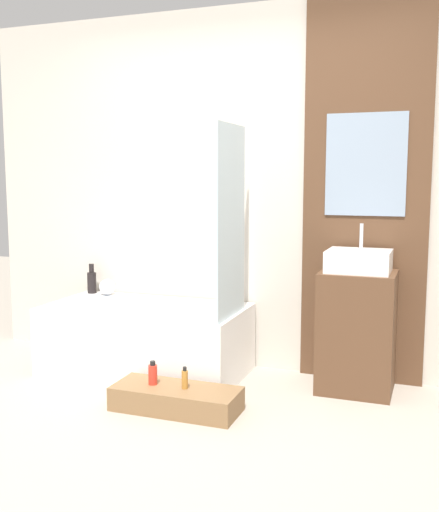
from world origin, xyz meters
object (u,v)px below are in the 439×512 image
(wooden_step_bench, at_px, (176,399))
(vase_round_light, at_px, (107,287))
(sink, at_px, (359,261))
(bottle_soap_primary, at_px, (153,374))
(vase_tall_dark, at_px, (92,281))
(bathtub, at_px, (146,339))
(bottle_soap_secondary, at_px, (185,379))

(wooden_step_bench, xyz_separation_m, vase_round_light, (-0.97, 0.85, 0.48))
(sink, relative_size, bottle_soap_primary, 2.74)
(vase_tall_dark, bearing_deg, bottle_soap_primary, -42.07)
(bottle_soap_primary, bearing_deg, bathtub, 120.56)
(sink, height_order, vase_round_light, sink)
(bottle_soap_secondary, bearing_deg, sink, 38.79)
(sink, relative_size, bottle_soap_secondary, 3.01)
(bottle_soap_primary, bearing_deg, wooden_step_bench, 0.00)
(vase_round_light, height_order, bottle_soap_secondary, vase_round_light)
(wooden_step_bench, height_order, bottle_soap_secondary, bottle_soap_secondary)
(bathtub, relative_size, bottle_soap_primary, 9.69)
(bottle_soap_secondary, bearing_deg, vase_round_light, 140.44)
(wooden_step_bench, height_order, vase_tall_dark, vase_tall_dark)
(wooden_step_bench, relative_size, vase_round_light, 6.26)
(bathtub, xyz_separation_m, bottle_soap_primary, (0.34, -0.58, -0.04))
(sink, bearing_deg, vase_round_light, 176.60)
(wooden_step_bench, relative_size, bottle_soap_primary, 5.29)
(wooden_step_bench, height_order, bottle_soap_primary, bottle_soap_primary)
(bottle_soap_primary, relative_size, bottle_soap_secondary, 1.10)
(bathtub, distance_m, bottle_soap_primary, 0.68)
(bathtub, xyz_separation_m, vase_tall_dark, (-0.62, 0.29, 0.34))
(bottle_soap_primary, xyz_separation_m, bottle_soap_secondary, (0.21, 0.00, -0.01))
(bathtub, relative_size, wooden_step_bench, 1.83)
(wooden_step_bench, xyz_separation_m, bottle_soap_primary, (-0.15, 0.00, 0.14))
(sink, height_order, bottle_soap_secondary, sink)
(sink, relative_size, vase_tall_dark, 1.72)
(wooden_step_bench, relative_size, bottle_soap_secondary, 5.80)
(vase_round_light, distance_m, bottle_soap_primary, 1.22)
(sink, xyz_separation_m, vase_round_light, (-1.93, 0.11, -0.31))
(bathtub, bearing_deg, vase_round_light, 150.67)
(bottle_soap_primary, bearing_deg, vase_tall_dark, 137.93)
(wooden_step_bench, bearing_deg, bottle_soap_secondary, 0.00)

